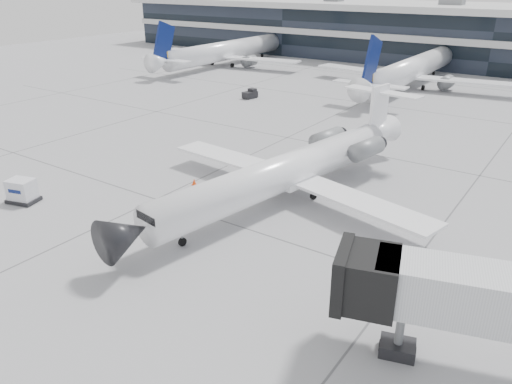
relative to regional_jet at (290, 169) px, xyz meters
The scene contains 8 objects.
ground 6.85m from the regional_jet, 76.93° to the right, with size 220.00×220.00×0.00m, color gray.
terminal 75.83m from the regional_jet, 88.91° to the left, with size 170.00×22.00×10.00m, color black.
bg_jet_left 65.43m from the regional_jet, 131.77° to the left, with size 32.00×40.00×9.60m, color white, non-canonical shape.
bg_jet_center 49.27m from the regional_jet, 97.65° to the left, with size 32.00×40.00×9.60m, color white, non-canonical shape.
regional_jet is the anchor object (origin of this frame).
cargo_uld 20.94m from the regional_jet, 143.38° to the right, with size 2.61×2.21×1.83m.
traffic_cone 8.63m from the regional_jet, 164.51° to the right, with size 0.42×0.42×0.57m.
far_tug 35.58m from the regional_jet, 130.20° to the left, with size 1.63×2.33×1.36m.
Camera 1 is at (17.00, -25.17, 16.30)m, focal length 35.00 mm.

